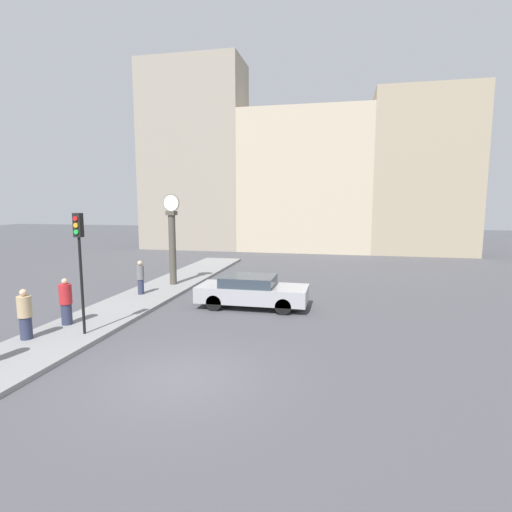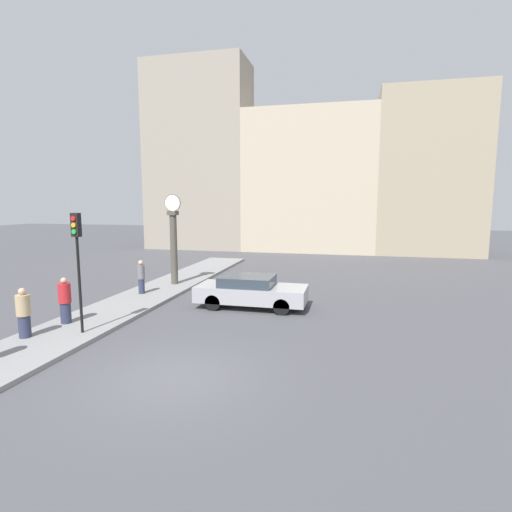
# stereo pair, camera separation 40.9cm
# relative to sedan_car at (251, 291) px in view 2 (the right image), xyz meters

# --- Properties ---
(ground_plane) EXTENTS (120.00, 120.00, 0.00)m
(ground_plane) POSITION_rel_sedan_car_xyz_m (-0.24, -7.04, -0.70)
(ground_plane) COLOR #47474C
(sidewalk_corner) EXTENTS (2.71, 22.05, 0.14)m
(sidewalk_corner) POSITION_rel_sedan_car_xyz_m (-5.16, 1.98, -0.63)
(sidewalk_corner) COLOR gray
(sidewalk_corner) RESTS_ON ground_plane
(building_row) EXTENTS (29.40, 5.00, 17.18)m
(building_row) POSITION_rel_sedan_car_xyz_m (-1.07, 20.52, 6.58)
(building_row) COLOR gray
(building_row) RESTS_ON ground_plane
(sedan_car) EXTENTS (4.61, 1.89, 1.34)m
(sedan_car) POSITION_rel_sedan_car_xyz_m (0.00, 0.00, 0.00)
(sedan_car) COLOR #9E9EA3
(sedan_car) RESTS_ON ground_plane
(traffic_light_near) EXTENTS (0.26, 0.24, 3.94)m
(traffic_light_near) POSITION_rel_sedan_car_xyz_m (-4.51, -4.90, 2.26)
(traffic_light_near) COLOR black
(traffic_light_near) RESTS_ON sidewalk_corner
(street_clock) EXTENTS (0.88, 0.46, 4.67)m
(street_clock) POSITION_rel_sedan_car_xyz_m (-4.93, 3.14, 1.69)
(street_clock) COLOR #4C473D
(street_clock) RESTS_ON sidewalk_corner
(pedestrian_red_top) EXTENTS (0.43, 0.43, 1.65)m
(pedestrian_red_top) POSITION_rel_sedan_car_xyz_m (-5.74, -4.14, 0.25)
(pedestrian_red_top) COLOR #2D334C
(pedestrian_red_top) RESTS_ON sidewalk_corner
(pedestrian_grey_jacket) EXTENTS (0.34, 0.34, 1.58)m
(pedestrian_grey_jacket) POSITION_rel_sedan_car_xyz_m (-5.48, 0.68, 0.24)
(pedestrian_grey_jacket) COLOR #2D334C
(pedestrian_grey_jacket) RESTS_ON sidewalk_corner
(pedestrian_tan_coat) EXTENTS (0.42, 0.42, 1.60)m
(pedestrian_tan_coat) POSITION_rel_sedan_car_xyz_m (-5.97, -5.73, 0.23)
(pedestrian_tan_coat) COLOR #2D334C
(pedestrian_tan_coat) RESTS_ON sidewalk_corner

